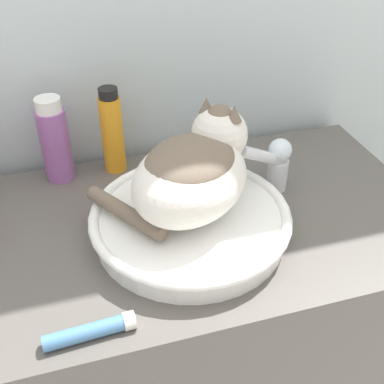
{
  "coord_description": "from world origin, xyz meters",
  "views": [
    {
      "loc": [
        -0.15,
        -0.44,
        1.47
      ],
      "look_at": [
        0.05,
        0.22,
        0.97
      ],
      "focal_mm": 45.0,
      "sensor_mm": 36.0,
      "label": 1
    }
  ],
  "objects_px": {
    "faucet": "(275,162)",
    "mouthwash_bottle": "(55,141)",
    "cat": "(194,169)",
    "cream_tube": "(92,331)",
    "shampoo_bottle_tall": "(112,132)"
  },
  "relations": [
    {
      "from": "shampoo_bottle_tall",
      "to": "mouthwash_bottle",
      "type": "relative_size",
      "value": 1.03
    },
    {
      "from": "faucet",
      "to": "mouthwash_bottle",
      "type": "distance_m",
      "value": 0.47
    },
    {
      "from": "mouthwash_bottle",
      "to": "cream_tube",
      "type": "xyz_separation_m",
      "value": [
        0.01,
        -0.45,
        -0.08
      ]
    },
    {
      "from": "shampoo_bottle_tall",
      "to": "mouthwash_bottle",
      "type": "xyz_separation_m",
      "value": [
        -0.12,
        0.0,
        -0.0
      ]
    },
    {
      "from": "shampoo_bottle_tall",
      "to": "cream_tube",
      "type": "bearing_deg",
      "value": -103.51
    },
    {
      "from": "faucet",
      "to": "mouthwash_bottle",
      "type": "relative_size",
      "value": 0.77
    },
    {
      "from": "mouthwash_bottle",
      "to": "cream_tube",
      "type": "relative_size",
      "value": 1.36
    },
    {
      "from": "cat",
      "to": "shampoo_bottle_tall",
      "type": "height_order",
      "value": "cat"
    },
    {
      "from": "shampoo_bottle_tall",
      "to": "cream_tube",
      "type": "xyz_separation_m",
      "value": [
        -0.11,
        -0.45,
        -0.08
      ]
    },
    {
      "from": "faucet",
      "to": "shampoo_bottle_tall",
      "type": "relative_size",
      "value": 0.74
    },
    {
      "from": "shampoo_bottle_tall",
      "to": "cat",
      "type": "bearing_deg",
      "value": -66.9
    },
    {
      "from": "faucet",
      "to": "mouthwash_bottle",
      "type": "xyz_separation_m",
      "value": [
        -0.43,
        0.18,
        0.02
      ]
    },
    {
      "from": "faucet",
      "to": "mouthwash_bottle",
      "type": "bearing_deg",
      "value": -45.25
    },
    {
      "from": "cat",
      "to": "cream_tube",
      "type": "height_order",
      "value": "cat"
    },
    {
      "from": "cat",
      "to": "cream_tube",
      "type": "relative_size",
      "value": 2.36
    }
  ]
}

